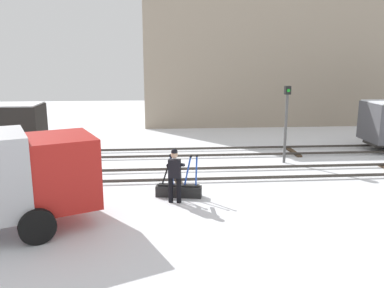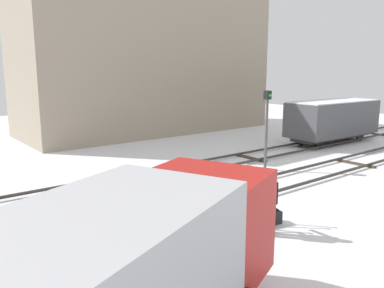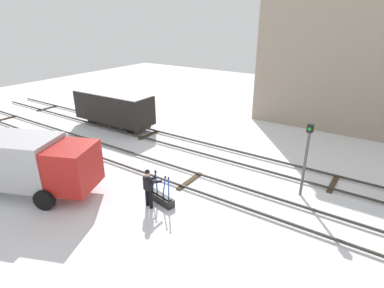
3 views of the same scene
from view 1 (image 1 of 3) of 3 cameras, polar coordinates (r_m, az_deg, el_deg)
ground_plane at (r=15.10m, az=-2.16°, el=-4.90°), size 60.00×60.00×0.00m
track_main_line at (r=15.07m, az=-2.16°, el=-4.51°), size 44.00×1.94×0.18m
track_siding_near at (r=18.60m, az=-2.65°, el=-1.27°), size 44.00×1.94×0.18m
switch_lever_frame at (r=12.94m, az=-1.94°, el=-6.68°), size 1.56×0.66×1.45m
rail_worker at (r=12.22m, az=-2.56°, el=-4.19°), size 0.63×0.75×1.76m
signal_post at (r=17.27m, az=13.74°, el=4.08°), size 0.24×0.32×3.38m
apartment_building at (r=29.73m, az=9.98°, el=13.13°), size 17.19×6.80×10.04m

